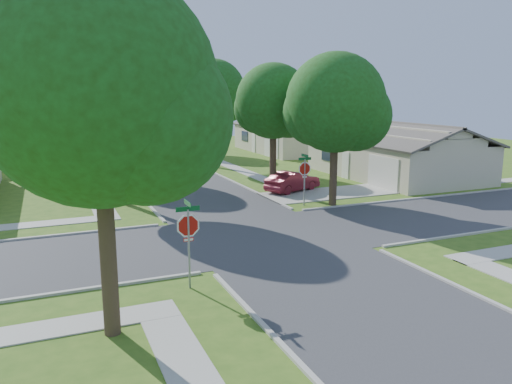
{
  "coord_description": "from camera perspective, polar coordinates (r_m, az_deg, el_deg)",
  "views": [
    {
      "loc": [
        -8.8,
        -20.06,
        6.45
      ],
      "look_at": [
        0.59,
        2.11,
        1.6
      ],
      "focal_mm": 35.0,
      "sensor_mm": 36.0,
      "label": 1
    }
  ],
  "objects": [
    {
      "name": "ground",
      "position": [
        22.84,
        0.7,
        -5.02
      ],
      "size": [
        100.0,
        100.0,
        0.0
      ],
      "primitive_type": "plane",
      "color": "#385D19",
      "rests_on": "ground"
    },
    {
      "name": "road_ns",
      "position": [
        22.83,
        0.7,
        -5.01
      ],
      "size": [
        7.0,
        100.0,
        0.02
      ],
      "primitive_type": "cube",
      "color": "#333335",
      "rests_on": "ground"
    },
    {
      "name": "sidewalk_ne",
      "position": [
        48.84,
        -5.0,
        3.77
      ],
      "size": [
        1.2,
        40.0,
        0.04
      ],
      "primitive_type": "cube",
      "color": "#9E9B91",
      "rests_on": "ground"
    },
    {
      "name": "sidewalk_nw",
      "position": [
        46.59,
        -19.43,
        2.8
      ],
      "size": [
        1.2,
        40.0,
        0.04
      ],
      "primitive_type": "cube",
      "color": "#9E9B91",
      "rests_on": "ground"
    },
    {
      "name": "driveway",
      "position": [
        32.53,
        8.46,
        -0.13
      ],
      "size": [
        8.8,
        3.6,
        0.05
      ],
      "primitive_type": "cube",
      "color": "#9E9B91",
      "rests_on": "ground"
    },
    {
      "name": "stop_sign_sw",
      "position": [
        16.5,
        -7.74,
        -4.25
      ],
      "size": [
        1.05,
        0.8,
        2.98
      ],
      "color": "gray",
      "rests_on": "ground"
    },
    {
      "name": "stop_sign_ne",
      "position": [
        28.55,
        5.58,
        2.42
      ],
      "size": [
        1.05,
        0.8,
        2.98
      ],
      "color": "gray",
      "rests_on": "ground"
    },
    {
      "name": "tree_e_near",
      "position": [
        32.08,
        2.07,
        9.93
      ],
      "size": [
        4.97,
        4.8,
        8.28
      ],
      "color": "#38281C",
      "rests_on": "ground"
    },
    {
      "name": "tree_e_mid",
      "position": [
        43.25,
        -4.77,
        11.08
      ],
      "size": [
        5.59,
        5.4,
        9.21
      ],
      "color": "#38281C",
      "rests_on": "ground"
    },
    {
      "name": "tree_e_far",
      "position": [
        55.74,
        -9.04,
        10.76
      ],
      "size": [
        5.17,
        5.0,
        8.72
      ],
      "color": "#38281C",
      "rests_on": "ground"
    },
    {
      "name": "tree_w_near",
      "position": [
        29.37,
        -15.07,
        10.35
      ],
      "size": [
        5.38,
        5.2,
        8.97
      ],
      "color": "#38281C",
      "rests_on": "ground"
    },
    {
      "name": "tree_w_mid",
      "position": [
        41.28,
        -17.5,
        10.92
      ],
      "size": [
        5.8,
        5.6,
        9.56
      ],
      "color": "#38281C",
      "rests_on": "ground"
    },
    {
      "name": "tree_w_far",
      "position": [
        54.24,
        -18.85,
        9.79
      ],
      "size": [
        4.76,
        4.6,
        8.04
      ],
      "color": "#38281C",
      "rests_on": "ground"
    },
    {
      "name": "tree_sw_corner",
      "position": [
        13.14,
        -17.27,
        10.08
      ],
      "size": [
        6.21,
        6.0,
        9.55
      ],
      "color": "#38281C",
      "rests_on": "ground"
    },
    {
      "name": "tree_ne_corner",
      "position": [
        28.63,
        9.16,
        9.52
      ],
      "size": [
        5.8,
        5.6,
        8.66
      ],
      "color": "#38281C",
      "rests_on": "ground"
    },
    {
      "name": "house_ne_near",
      "position": [
        40.04,
        15.56,
        3.89
      ],
      "size": [
        8.42,
        13.6,
        4.23
      ],
      "color": "#B3A78D",
      "rests_on": "ground"
    },
    {
      "name": "house_ne_far",
      "position": [
        55.19,
        3.86,
        6.23
      ],
      "size": [
        8.42,
        13.6,
        4.23
      ],
      "color": "#B3A78D",
      "rests_on": "ground"
    },
    {
      "name": "car_driveway",
      "position": [
        32.86,
        4.21,
        1.23
      ],
      "size": [
        4.33,
        2.89,
        1.35
      ],
      "primitive_type": "imported",
      "rotation": [
        0.0,
        0.0,
        1.96
      ],
      "color": "maroon",
      "rests_on": "ground"
    },
    {
      "name": "car_curb_east",
      "position": [
        51.78,
        -11.72,
        4.78
      ],
      "size": [
        1.89,
        4.26,
        1.43
      ],
      "primitive_type": "imported",
      "rotation": [
        0.0,
        0.0,
        -0.05
      ],
      "color": "black",
      "rests_on": "ground"
    },
    {
      "name": "car_curb_west",
      "position": [
        57.28,
        -15.28,
        5.21
      ],
      "size": [
        2.17,
        4.85,
        1.38
      ],
      "primitive_type": "imported",
      "rotation": [
        0.0,
        0.0,
        3.19
      ],
      "color": "black",
      "rests_on": "ground"
    }
  ]
}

